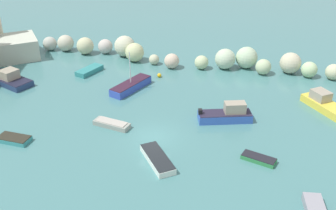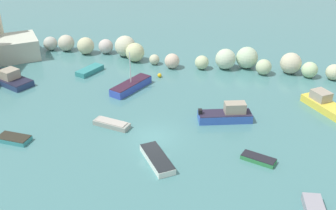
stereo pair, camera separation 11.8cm
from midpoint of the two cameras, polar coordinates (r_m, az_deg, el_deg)
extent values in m
plane|color=#447A7B|center=(35.97, -2.03, -4.62)|extent=(160.00, 160.00, 0.00)
cube|color=beige|center=(57.22, -21.34, 7.62)|extent=(8.10, 8.06, 2.72)
sphere|color=#B1B4A9|center=(58.70, -16.63, 8.44)|extent=(1.92, 1.92, 1.92)
sphere|color=beige|center=(57.80, -14.52, 8.59)|extent=(2.25, 2.25, 2.25)
sphere|color=beige|center=(55.97, -11.84, 8.30)|extent=(2.31, 2.31, 2.31)
sphere|color=beige|center=(55.74, -9.03, 8.29)|extent=(1.99, 1.99, 1.99)
sphere|color=beige|center=(54.28, -6.28, 8.39)|extent=(2.80, 2.80, 2.80)
sphere|color=beige|center=(52.39, -4.87, 7.53)|extent=(2.45, 2.45, 2.45)
sphere|color=beige|center=(51.39, -2.08, 6.53)|extent=(1.32, 1.32, 1.32)
sphere|color=beige|center=(50.12, 0.47, 6.33)|extent=(1.88, 1.88, 1.88)
sphere|color=beige|center=(50.07, 4.75, 6.12)|extent=(1.73, 1.73, 1.73)
sphere|color=beige|center=(50.37, 8.13, 6.56)|extent=(2.55, 2.55, 2.55)
sphere|color=#B2CBA6|center=(51.03, 11.14, 6.69)|extent=(2.71, 2.71, 2.71)
sphere|color=#B4C699|center=(49.66, 13.43, 5.34)|extent=(1.89, 1.89, 1.89)
sphere|color=beige|center=(50.78, 17.08, 5.78)|extent=(2.56, 2.56, 2.56)
sphere|color=#B6D39C|center=(50.38, 19.52, 4.81)|extent=(1.90, 1.90, 1.90)
sphere|color=beige|center=(50.76, 22.56, 4.40)|extent=(1.87, 1.87, 1.87)
sphere|color=gold|center=(47.71, -1.33, 4.28)|extent=(0.50, 0.50, 0.50)
cube|color=#324CB5|center=(44.75, -5.41, 2.72)|extent=(3.27, 5.79, 0.82)
cube|color=#32192C|center=(44.57, -5.44, 3.23)|extent=(3.20, 5.68, 0.06)
cylinder|color=silver|center=(43.87, -5.54, 5.34)|extent=(0.10, 0.10, 3.60)
cube|color=teal|center=(49.89, -11.26, 4.87)|extent=(2.43, 3.87, 0.60)
cube|color=yellow|center=(43.22, 21.69, -0.25)|extent=(5.04, 5.53, 0.77)
cube|color=#9E937F|center=(43.47, 20.98, 1.32)|extent=(2.27, 2.32, 0.94)
cube|color=blue|center=(38.69, 8.05, -1.69)|extent=(5.37, 3.25, 0.81)
cube|color=#252135|center=(38.48, 8.09, -1.13)|extent=(5.26, 3.19, 0.06)
cube|color=#9E937F|center=(38.43, 9.49, -0.41)|extent=(2.24, 1.70, 1.09)
cube|color=black|center=(37.97, 4.56, -0.96)|extent=(0.49, 0.53, 0.50)
cube|color=navy|center=(49.99, -22.13, 3.36)|extent=(7.20, 4.51, 0.63)
cube|color=#1D1E31|center=(49.86, -22.20, 3.72)|extent=(7.06, 4.42, 0.06)
cube|color=#9E937F|center=(49.15, -21.88, 4.10)|extent=(2.19, 2.21, 1.09)
cube|color=gray|center=(37.83, -8.15, -2.74)|extent=(3.67, 1.70, 0.46)
cube|color=#ADA89E|center=(37.70, -8.18, -2.39)|extent=(3.12, 1.45, 0.08)
cube|color=teal|center=(37.83, -21.29, -4.61)|extent=(2.91, 1.43, 0.40)
cube|color=#2A281E|center=(37.71, -21.34, -4.32)|extent=(2.85, 1.40, 0.06)
cube|color=white|center=(32.69, -1.63, -7.78)|extent=(3.86, 4.30, 0.52)
cube|color=black|center=(32.52, -1.64, -7.36)|extent=(3.79, 4.22, 0.06)
cube|color=#308347|center=(33.66, 12.77, -7.56)|extent=(2.96, 1.75, 0.36)
cube|color=black|center=(33.54, 12.80, -7.27)|extent=(2.90, 1.72, 0.06)
camera|label=1|loc=(0.06, -90.09, -0.05)|focal=42.52mm
camera|label=2|loc=(0.06, 89.91, 0.05)|focal=42.52mm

